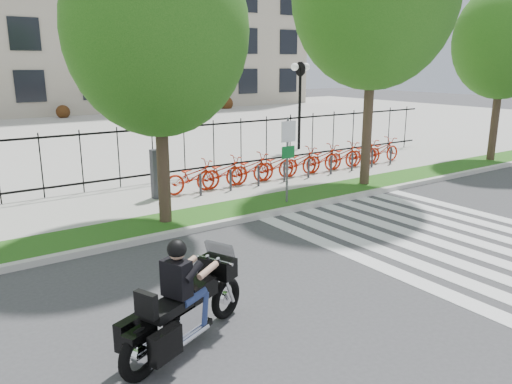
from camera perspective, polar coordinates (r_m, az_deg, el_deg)
ground at (r=9.54m, az=4.58°, el=-11.23°), size 120.00×120.00×0.00m
curb at (r=12.71m, az=-7.24°, el=-4.28°), size 60.00×0.20×0.15m
grass_verge at (r=13.43m, az=-8.93°, el=-3.31°), size 60.00×1.50×0.15m
sidewalk at (r=15.63m, az=-12.98°, el=-0.97°), size 60.00×3.50×0.15m
plaza at (r=32.34m, az=-24.90°, el=5.84°), size 80.00×34.00×0.10m
crosswalk_stripes at (r=12.94m, az=21.42°, el=-5.17°), size 5.70×8.00×0.01m
iron_fence at (r=17.00m, az=-15.42°, el=3.82°), size 30.00×0.06×2.00m
lamp_post_right at (r=24.24m, az=5.06°, el=12.18°), size 1.06×0.70×4.25m
street_tree_1 at (r=12.69m, az=-11.27°, el=17.66°), size 4.43×4.43×7.31m
street_tree_3 at (r=23.41m, az=26.50°, el=15.13°), size 4.05×4.05×7.20m
bike_share_station at (r=18.31m, az=4.88°, el=3.46°), size 11.15×0.88×1.50m
sign_pole_regulatory at (r=14.50m, az=3.66°, el=4.93°), size 0.50×0.09×2.50m
motorcycle_rider at (r=7.62m, az=-8.02°, el=-12.45°), size 2.54×1.41×2.09m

